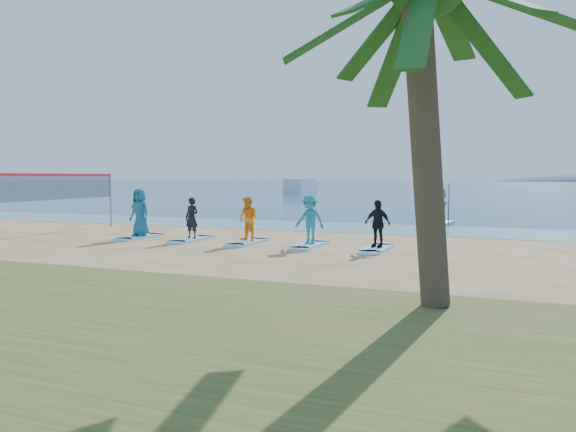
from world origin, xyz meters
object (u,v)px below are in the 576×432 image
at_px(paddleboarder, 441,206).
at_px(student_3, 310,219).
at_px(student_1, 192,218).
at_px(volleyball_net, 40,188).
at_px(surfboard_3, 310,245).
at_px(student_4, 377,224).
at_px(surfboard_2, 248,242).
at_px(surfboard_0, 140,237).
at_px(surfboard_1, 192,239).
at_px(boat_offshore_a, 301,192).
at_px(surfboard_4, 377,249).
at_px(student_0, 140,212).
at_px(paddleboard, 441,224).
at_px(student_2, 248,219).

relative_size(paddleboarder, student_3, 1.00).
bearing_deg(student_1, volleyball_net, -165.21).
distance_m(surfboard_3, student_4, 2.43).
distance_m(surfboard_2, student_4, 4.67).
height_order(surfboard_0, student_1, student_1).
height_order(surfboard_1, student_1, student_1).
relative_size(boat_offshore_a, surfboard_2, 3.72).
bearing_deg(volleyball_net, surfboard_2, 5.54).
relative_size(surfboard_1, surfboard_4, 1.00).
bearing_deg(surfboard_1, surfboard_2, 0.00).
xyz_separation_m(surfboard_1, surfboard_2, (2.30, 0.00, 0.00)).
height_order(surfboard_0, student_0, student_0).
xyz_separation_m(paddleboarder, surfboard_4, (-0.67, -10.42, -0.90)).
bearing_deg(volleyball_net, paddleboard, 38.85).
xyz_separation_m(surfboard_1, student_3, (4.60, 0.00, 0.87)).
bearing_deg(student_0, surfboard_4, 9.53).
bearing_deg(surfboard_0, surfboard_1, 0.00).
distance_m(volleyball_net, surfboard_0, 4.59).
xyz_separation_m(paddleboard, student_4, (-0.67, -10.42, 0.79)).
height_order(student_2, student_3, student_3).
relative_size(paddleboarder, student_0, 0.91).
xyz_separation_m(student_1, surfboard_2, (2.30, 0.00, -0.79)).
distance_m(volleyball_net, paddleboard, 18.05).
bearing_deg(paddleboarder, surfboard_0, 134.43).
bearing_deg(surfboard_2, surfboard_1, 180.00).
distance_m(student_1, surfboard_3, 4.66).
distance_m(student_2, surfboard_3, 2.44).
xyz_separation_m(paddleboarder, surfboard_1, (-7.57, -10.42, -0.90)).
bearing_deg(surfboard_2, surfboard_0, 180.00).
distance_m(paddleboard, student_3, 10.86).
bearing_deg(surfboard_1, paddleboarder, 54.00).
bearing_deg(surfboard_3, student_2, 180.00).
bearing_deg(paddleboard, volleyball_net, -135.94).
relative_size(paddleboard, student_4, 1.98).
height_order(student_0, surfboard_3, student_0).
xyz_separation_m(student_3, student_4, (2.30, 0.00, -0.07)).
distance_m(volleyball_net, student_4, 13.38).
bearing_deg(student_2, paddleboarder, 82.58).
distance_m(student_0, surfboard_2, 4.69).
xyz_separation_m(paddleboard, surfboard_4, (-0.67, -10.42, -0.01)).
bearing_deg(surfboard_3, student_1, 180.00).
relative_size(student_0, surfboard_1, 0.82).
bearing_deg(student_2, paddleboard, 82.58).
xyz_separation_m(student_0, student_4, (9.19, 0.00, -0.14)).
bearing_deg(surfboard_2, paddleboard, 63.17).
bearing_deg(surfboard_4, surfboard_3, 180.00).
height_order(student_0, student_4, student_0).
bearing_deg(surfboard_4, student_3, 180.00).
height_order(surfboard_1, surfboard_2, same).
distance_m(boat_offshore_a, student_3, 69.14).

